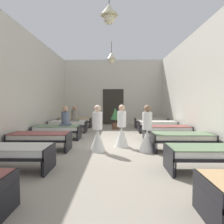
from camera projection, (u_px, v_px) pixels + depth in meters
The scene contains 18 objects.
ground_plane at pixel (111, 146), 7.35m from camera, with size 7.25×13.28×0.10m, color #9E9384.
room_shell at pixel (112, 87), 8.65m from camera, with size 7.05×12.88×4.39m.
bed_left_row_1 at pixel (9, 152), 4.54m from camera, with size 1.90×0.84×0.57m.
bed_right_row_1 at pixel (210, 153), 4.46m from camera, with size 1.90×0.84×0.57m.
bed_left_row_2 at pixel (40, 137), 6.42m from camera, with size 1.90×0.84×0.57m.
bed_right_row_2 at pixel (182, 137), 6.34m from camera, with size 1.90×0.84×0.57m.
bed_left_row_3 at pixel (57, 129), 8.30m from camera, with size 1.90×0.84×0.57m.
bed_right_row_3 at pixel (167, 129), 8.22m from camera, with size 1.90×0.84×0.57m.
bed_left_row_4 at pixel (68, 124), 10.17m from camera, with size 1.90×0.84×0.57m.
bed_right_row_4 at pixel (157, 124), 10.10m from camera, with size 1.90×0.84×0.57m.
bed_left_row_5 at pixel (75, 120), 12.05m from camera, with size 1.90×0.84×0.57m.
bed_right_row_5 at pixel (151, 120), 11.97m from camera, with size 1.90×0.84×0.57m.
nurse_near_aisle at pixel (147, 135), 6.28m from camera, with size 0.52×0.52×1.49m.
nurse_mid_aisle at pixel (98, 135), 6.31m from camera, with size 0.52×0.52×1.49m.
nurse_far_aisle at pixel (122, 132), 6.94m from camera, with size 0.52×0.52×1.49m.
patient_seated_primary at pixel (75, 115), 10.11m from camera, with size 0.44×0.44×0.80m.
patient_seated_secondary at pixel (65, 119), 8.25m from camera, with size 0.44×0.44×0.80m.
potted_plant at pixel (115, 117), 11.27m from camera, with size 0.54×0.54×1.21m.
Camera 1 is at (0.15, -7.26, 1.60)m, focal length 31.93 mm.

